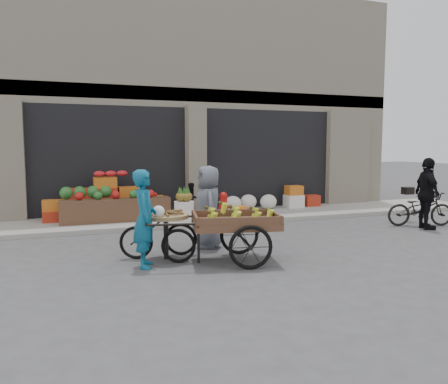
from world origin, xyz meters
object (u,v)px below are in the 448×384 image
object	(u,v)px
tricycle_cart	(166,229)
cyclist	(427,194)
bicycle	(420,209)
orange_bucket	(241,212)
seated_person	(192,199)
vendor_woman	(145,219)
fire_hydrant	(223,204)
vendor_grey	(209,207)
pineapple_bin	(184,211)
banana_cart	(232,219)

from	to	relation	value
tricycle_cart	cyclist	size ratio (longest dim) A/B	0.81
bicycle	cyclist	xyz separation A→B (m)	(-0.20, -0.40, 0.45)
orange_bucket	seated_person	bearing A→B (deg)	149.74
vendor_woman	bicycle	xyz separation A→B (m)	(7.42, 1.42, -0.39)
tricycle_cart	seated_person	bearing A→B (deg)	86.46
fire_hydrant	vendor_woman	size ratio (longest dim) A/B	0.42
fire_hydrant	orange_bucket	xyz separation A→B (m)	(0.50, -0.05, -0.23)
vendor_grey	vendor_woman	bearing A→B (deg)	-47.64
fire_hydrant	tricycle_cart	bearing A→B (deg)	-125.34
pineapple_bin	vendor_woman	size ratio (longest dim) A/B	0.31
cyclist	banana_cart	bearing A→B (deg)	120.18
vendor_woman	cyclist	size ratio (longest dim) A/B	0.94
seated_person	vendor_woman	xyz separation A→B (m)	(-2.10, -4.37, 0.26)
pineapple_bin	bicycle	size ratio (longest dim) A/B	0.30
pineapple_bin	cyclist	bearing A→B (deg)	-26.54
fire_hydrant	vendor_woman	xyz separation A→B (m)	(-2.80, -3.72, 0.34)
seated_person	orange_bucket	bearing A→B (deg)	-40.26
orange_bucket	banana_cart	size ratio (longest dim) A/B	0.12
fire_hydrant	banana_cart	distance (m)	4.15
pineapple_bin	bicycle	world-z (taller)	bicycle
tricycle_cart	fire_hydrant	bearing A→B (deg)	73.76
banana_cart	vendor_grey	distance (m)	1.24
orange_bucket	banana_cart	bearing A→B (deg)	-114.57
orange_bucket	vendor_grey	distance (m)	3.26
fire_hydrant	cyclist	bearing A→B (deg)	-31.48
pineapple_bin	banana_cart	world-z (taller)	banana_cart
vendor_grey	seated_person	bearing A→B (deg)	177.22
banana_cart	bicycle	world-z (taller)	banana_cart
banana_cart	tricycle_cart	xyz separation A→B (m)	(-1.08, 0.61, -0.21)
fire_hydrant	orange_bucket	world-z (taller)	fire_hydrant
vendor_grey	cyclist	size ratio (longest dim) A/B	0.94
vendor_grey	bicycle	distance (m)	5.96
fire_hydrant	orange_bucket	size ratio (longest dim) A/B	2.22
tricycle_cart	vendor_grey	size ratio (longest dim) A/B	0.86
fire_hydrant	banana_cart	world-z (taller)	banana_cart
bicycle	banana_cart	bearing A→B (deg)	123.45
tricycle_cart	cyclist	world-z (taller)	cyclist
vendor_woman	cyclist	xyz separation A→B (m)	(7.22, 1.02, 0.05)
orange_bucket	banana_cart	world-z (taller)	banana_cart
vendor_woman	tricycle_cart	size ratio (longest dim) A/B	1.16
tricycle_cart	bicycle	bearing A→B (deg)	27.38
fire_hydrant	vendor_grey	bearing A→B (deg)	-116.04
pineapple_bin	fire_hydrant	size ratio (longest dim) A/B	0.73
banana_cart	tricycle_cart	distance (m)	1.26
vendor_woman	cyclist	distance (m)	7.30
orange_bucket	cyclist	size ratio (longest dim) A/B	0.18
vendor_grey	bicycle	size ratio (longest dim) A/B	0.98
tricycle_cart	vendor_grey	distance (m)	1.25
seated_person	banana_cart	bearing A→B (deg)	-107.17
fire_hydrant	vendor_grey	xyz separation A→B (m)	(-1.32, -2.70, 0.34)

